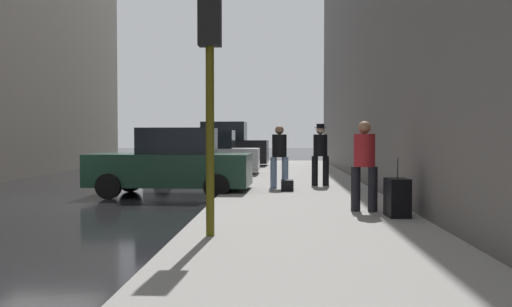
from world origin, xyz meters
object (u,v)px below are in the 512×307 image
Objects in this scene: fire_hydrant at (243,174)px; pedestrian_in_red_jacket at (364,161)px; parked_dark_green_sedan at (172,164)px; parked_black_suv at (221,147)px; pedestrian_in_jeans at (279,153)px; traffic_light at (210,53)px; duffel_bag at (287,185)px; pedestrian_with_fedora at (320,151)px; parked_silver_sedan at (205,155)px; rolling_suitcase at (397,198)px.

fire_hydrant is 5.80m from pedestrian_in_red_jacket.
parked_dark_green_sedan is 0.91× the size of parked_black_suv.
pedestrian_in_jeans reaches higher than fire_hydrant.
traffic_light is 8.18× the size of duffel_bag.
pedestrian_in_jeans is (0.98, 7.57, -1.65)m from traffic_light.
traffic_light is 4.12m from pedestrian_in_red_jacket.
pedestrian_with_fedora is (2.20, 0.45, 0.64)m from fire_hydrant.
parked_silver_sedan is at bearing -90.00° from parked_black_suv.
traffic_light is at bearing -104.49° from pedestrian_with_fedora.
traffic_light is (1.85, -6.84, 1.91)m from parked_dark_green_sedan.
parked_black_suv is 4.48× the size of rolling_suitcase.
pedestrian_with_fedora is at bearing 11.53° from fire_hydrant.
traffic_light is 7.81m from pedestrian_in_jeans.
fire_hydrant is 2.34m from pedestrian_with_fedora.
duffel_bag is at bearing -42.54° from fire_hydrant.
duffel_bag is at bearing -1.88° from parked_dark_green_sedan.
parked_silver_sedan is at bearing 114.82° from duffel_bag.
rolling_suitcase is (4.92, -4.79, -0.36)m from parked_dark_green_sedan.
parked_dark_green_sedan is 2.40× the size of pedestrian_with_fedora.
parked_dark_green_sedan is 6.47m from parked_silver_sedan.
pedestrian_in_jeans is (-1.61, 4.82, 0.00)m from pedestrian_in_red_jacket.
fire_hydrant is at bearing 163.32° from pedestrian_in_jeans.
traffic_light is 2.11× the size of pedestrian_in_red_jacket.
parked_dark_green_sedan is 1.18× the size of traffic_light.
duffel_bag is at bearing -76.42° from parked_black_suv.
parked_silver_sedan is 13.57m from traffic_light.
pedestrian_with_fedora is at bearing -51.23° from parked_silver_sedan.
traffic_light reaches higher than rolling_suitcase.
duffel_bag is at bearing -75.90° from pedestrian_in_jeans.
pedestrian_in_red_jacket and pedestrian_in_jeans have the same top height.
traffic_light reaches higher than pedestrian_with_fedora.
duffel_bag is (-1.89, 4.69, -0.20)m from rolling_suitcase.
pedestrian_in_jeans is 1.64× the size of rolling_suitcase.
traffic_light is 2.03× the size of pedestrian_with_fedora.
duffel_bag is (1.18, 6.74, -2.47)m from traffic_light.
pedestrian_in_red_jacket is at bearing -62.75° from fire_hydrant.
parked_silver_sedan is 2.36× the size of pedestrian_with_fedora.
parked_silver_sedan is 1.17× the size of traffic_light.
pedestrian_in_jeans reaches higher than parked_dark_green_sedan.
pedestrian_in_red_jacket is 4.31m from duffel_bag.
fire_hydrant is at bearing -168.47° from pedestrian_with_fedora.
pedestrian_in_jeans is 1.18m from duffel_bag.
traffic_light reaches higher than parked_dark_green_sedan.
parked_black_suv is (-0.00, 12.47, 0.18)m from parked_dark_green_sedan.
parked_silver_sedan is 6.40m from pedestrian_with_fedora.
pedestrian_with_fedora is (4.01, -10.99, 0.10)m from parked_black_suv.
pedestrian_in_red_jacket is 0.96× the size of pedestrian_with_fedora.
rolling_suitcase is (3.07, 2.05, -2.27)m from traffic_light.
pedestrian_in_jeans is at bearing 82.65° from traffic_light.
fire_hydrant is at bearing -71.64° from parked_silver_sedan.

